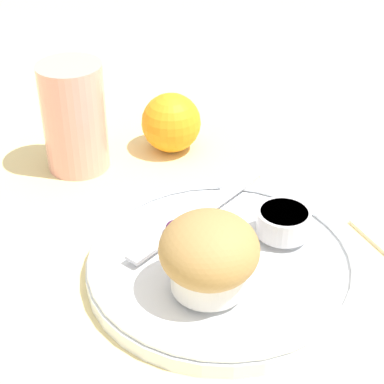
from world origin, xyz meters
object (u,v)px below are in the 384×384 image
object	(u,v)px
muffin	(209,255)
orange_fruit	(171,123)
juice_glass	(74,117)
butter_knife	(198,213)

from	to	relation	value
muffin	orange_fruit	bearing A→B (deg)	73.62
juice_glass	orange_fruit	bearing A→B (deg)	-4.82
butter_knife	orange_fruit	world-z (taller)	orange_fruit
butter_knife	orange_fruit	xyz separation A→B (m)	(0.04, 0.16, 0.01)
muffin	orange_fruit	world-z (taller)	muffin
butter_knife	juice_glass	size ratio (longest dim) A/B	1.43
juice_glass	butter_knife	bearing A→B (deg)	-67.32
muffin	juice_glass	size ratio (longest dim) A/B	0.67
muffin	butter_knife	xyz separation A→B (m)	(0.03, 0.09, -0.03)
butter_knife	juice_glass	bearing A→B (deg)	87.19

